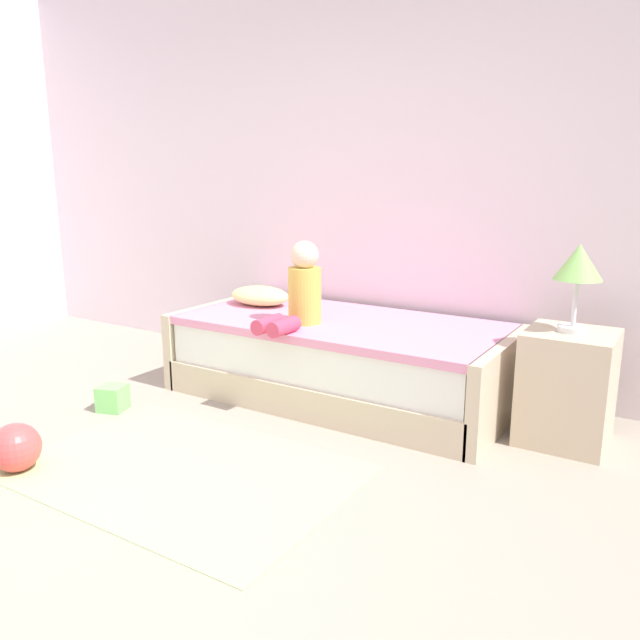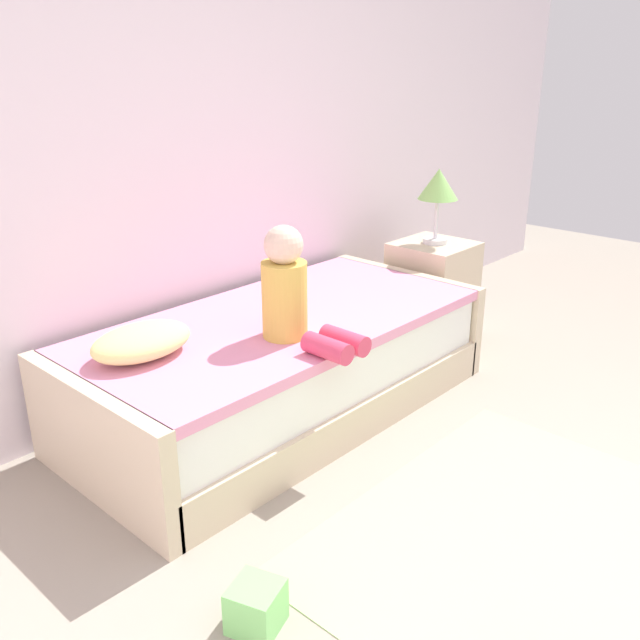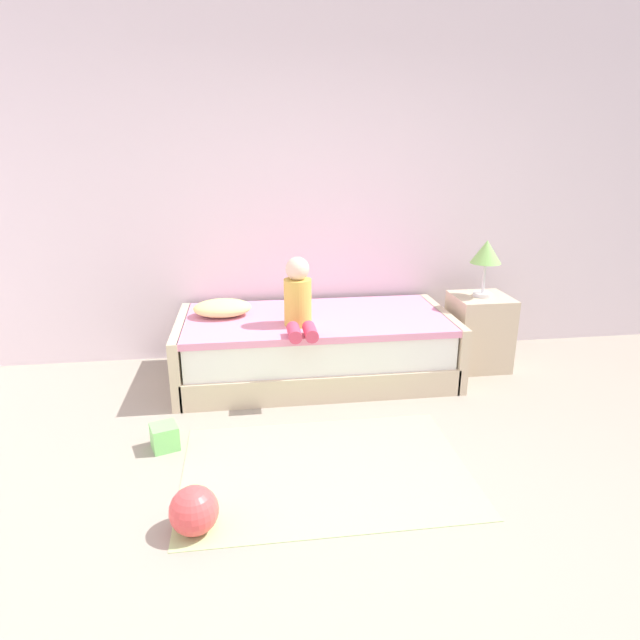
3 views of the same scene
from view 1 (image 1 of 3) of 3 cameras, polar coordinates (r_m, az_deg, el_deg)
name	(u,v)px [view 1 (image 1 of 3)]	position (r m, az deg, el deg)	size (l,w,h in m)	color
ground_plane	(88,557)	(2.65, -20.27, -19.47)	(9.20, 9.20, 0.00)	#9E9384
wall_rear	(397,164)	(4.32, 7.01, 13.84)	(7.20, 0.10, 2.90)	white
bed	(341,359)	(3.99, 1.91, -3.56)	(2.11, 1.00, 0.50)	beige
nightstand	(567,387)	(3.56, 21.45, -5.69)	(0.44, 0.44, 0.60)	beige
table_lamp	(578,267)	(3.41, 22.35, 4.49)	(0.24, 0.24, 0.45)	silver
child_figure	(300,291)	(3.77, -1.80, 2.64)	(0.20, 0.51, 0.50)	gold
pillow	(260,296)	(4.37, -5.45, 2.20)	(0.44, 0.30, 0.13)	#F2E58C
toy_ball	(16,447)	(3.39, -25.83, -10.34)	(0.23, 0.23, 0.23)	#E54C4C
area_rug	(184,470)	(3.17, -12.18, -13.16)	(1.60, 1.10, 0.01)	#B2D189
toy_block	(113,398)	(4.01, -18.25, -6.71)	(0.15, 0.15, 0.15)	#7FD872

